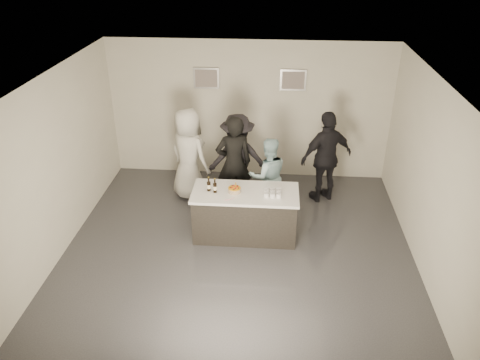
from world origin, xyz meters
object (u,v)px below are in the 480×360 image
(person_main_blue, at_px, (268,176))
(beer_bottle_b, at_px, (215,186))
(person_main_black, at_px, (234,163))
(person_guest_right, at_px, (326,157))
(beer_bottle_a, at_px, (209,184))
(person_guest_back, at_px, (237,158))
(bar_counter, at_px, (245,214))
(cake, at_px, (234,190))
(person_guest_left, at_px, (189,155))

(person_main_blue, bearing_deg, beer_bottle_b, 31.23)
(person_main_black, relative_size, person_guest_right, 1.02)
(person_main_blue, bearing_deg, beer_bottle_a, 26.37)
(person_guest_right, distance_m, person_guest_back, 1.77)
(bar_counter, height_order, person_guest_back, person_guest_back)
(cake, height_order, beer_bottle_b, beer_bottle_b)
(beer_bottle_a, distance_m, person_guest_left, 1.45)
(beer_bottle_a, height_order, beer_bottle_b, same)
(person_main_black, xyz_separation_m, person_main_blue, (0.66, -0.12, -0.19))
(person_main_black, bearing_deg, person_guest_back, -111.63)
(beer_bottle_a, relative_size, person_guest_back, 0.14)
(cake, distance_m, person_main_blue, 1.05)
(bar_counter, bearing_deg, person_guest_back, 100.61)
(cake, bearing_deg, person_main_blue, 57.15)
(bar_counter, bearing_deg, person_guest_right, 43.33)
(person_main_black, bearing_deg, person_guest_left, -36.07)
(bar_counter, distance_m, person_main_black, 1.14)
(beer_bottle_a, relative_size, person_main_black, 0.13)
(beer_bottle_a, relative_size, beer_bottle_b, 1.00)
(beer_bottle_a, height_order, person_guest_right, person_guest_right)
(bar_counter, distance_m, cake, 0.52)
(person_main_black, height_order, person_guest_back, person_main_black)
(beer_bottle_a, bearing_deg, beer_bottle_b, -21.79)
(bar_counter, bearing_deg, beer_bottle_a, -179.33)
(bar_counter, relative_size, person_guest_right, 0.98)
(beer_bottle_b, height_order, person_guest_right, person_guest_right)
(beer_bottle_a, bearing_deg, person_guest_left, 114.05)
(beer_bottle_b, height_order, person_guest_left, person_guest_left)
(person_guest_left, distance_m, person_guest_right, 2.74)
(beer_bottle_a, xyz_separation_m, person_main_black, (0.35, 0.98, -0.07))
(beer_bottle_b, height_order, person_guest_back, person_guest_back)
(beer_bottle_b, relative_size, person_main_blue, 0.17)
(cake, distance_m, person_guest_right, 2.23)
(beer_bottle_b, height_order, person_main_black, person_main_black)
(bar_counter, bearing_deg, person_main_black, 106.60)
(bar_counter, xyz_separation_m, person_guest_back, (-0.25, 1.34, 0.46))
(bar_counter, distance_m, person_main_blue, 0.99)
(person_guest_right, bearing_deg, beer_bottle_b, 9.68)
(cake, relative_size, person_guest_left, 0.12)
(beer_bottle_b, bearing_deg, cake, 5.80)
(person_guest_right, height_order, person_guest_back, person_guest_right)
(cake, height_order, person_guest_right, person_guest_right)
(beer_bottle_a, bearing_deg, person_guest_back, 74.10)
(person_main_blue, xyz_separation_m, person_guest_right, (1.14, 0.58, 0.17))
(bar_counter, relative_size, cake, 8.40)
(beer_bottle_b, bearing_deg, person_guest_left, 117.21)
(bar_counter, relative_size, person_guest_left, 0.97)
(person_guest_left, xyz_separation_m, person_guest_back, (0.98, 0.02, -0.04))
(person_main_blue, xyz_separation_m, person_guest_back, (-0.63, 0.49, 0.13))
(person_guest_left, bearing_deg, beer_bottle_a, 149.50)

